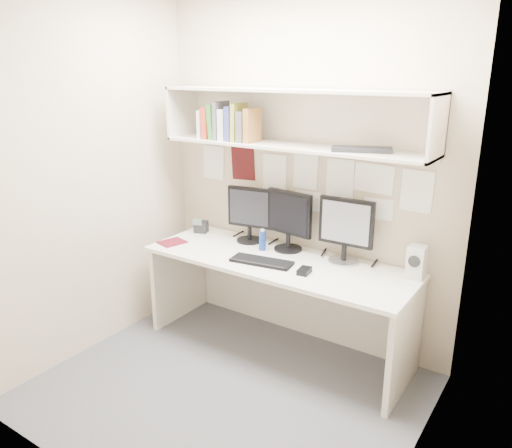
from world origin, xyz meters
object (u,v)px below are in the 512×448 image
Objects in this scene: desk at (277,304)px; desk_phone at (201,227)px; monitor_center at (289,218)px; speaker at (416,262)px; monitor_right at (346,228)px; monitor_left at (250,212)px; keyboard at (262,262)px; maroon_notebook at (172,242)px.

desk is 15.44× the size of desk_phone.
monitor_center is 2.03× the size of speaker.
monitor_right is 0.53m from speaker.
speaker is (0.51, -0.00, -0.14)m from monitor_right.
monitor_center reaches higher than speaker.
monitor_left is at bearing 178.91° from speaker.
monitor_center is at bearing -16.45° from desk_phone.
monitor_left is at bearing -171.99° from monitor_center.
monitor_center is (0.36, -0.00, 0.01)m from monitor_left.
desk_phone is at bearing 176.54° from monitor_left.
desk_phone reaches higher than keyboard.
monitor_left reaches higher than maroon_notebook.
keyboard is at bearing 17.37° from maroon_notebook.
desk is at bearing -71.69° from monitor_center.
maroon_notebook is at bearing -169.34° from desk.
desk_phone reaches higher than desk.
desk is at bearing -38.30° from monitor_left.
keyboard is 3.43× the size of desk_phone.
monitor_left is 1.33m from speaker.
monitor_right is at bearing -9.32° from monitor_left.
monitor_center reaches higher than maroon_notebook.
monitor_left is at bearing 125.46° from keyboard.
monitor_right is 0.64m from keyboard.
monitor_left is 0.36m from monitor_center.
keyboard is 2.25× the size of maroon_notebook.
monitor_left is 0.94× the size of monitor_right.
speaker is (1.32, -0.00, -0.13)m from monitor_left.
maroon_notebook is 1.52× the size of desk_phone.
monitor_right reaches higher than keyboard.
desk is 4.50× the size of keyboard.
maroon_notebook is at bearing 173.83° from keyboard.
desk is 10.15× the size of maroon_notebook.
keyboard reaches higher than maroon_notebook.
monitor_right is 2.08× the size of speaker.
speaker is 1.13× the size of maroon_notebook.
monitor_left is at bearing 53.23° from maroon_notebook.
monitor_center reaches higher than keyboard.
monitor_center is 0.98× the size of monitor_right.
monitor_left is 2.22× the size of maroon_notebook.
monitor_right is (0.81, -0.00, 0.01)m from monitor_left.
desk_phone is (-1.79, -0.04, -0.06)m from speaker.
keyboard is at bearing -40.20° from desk_phone.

